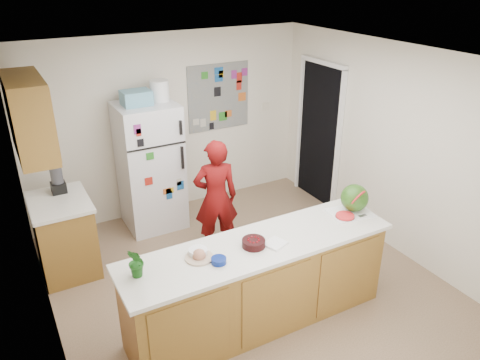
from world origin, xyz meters
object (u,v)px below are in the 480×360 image
person (216,198)px  watermelon (355,198)px  cherry_bowl (254,243)px  refrigerator (150,167)px

person → watermelon: bearing=141.5°
watermelon → cherry_bowl: (-1.26, -0.08, -0.12)m
person → watermelon: 1.66m
person → cherry_bowl: size_ratio=6.79×
refrigerator → watermelon: (1.44, -2.32, 0.23)m
person → watermelon: (0.98, -1.30, 0.34)m
refrigerator → cherry_bowl: bearing=-85.7°
refrigerator → person: refrigerator is taller
refrigerator → watermelon: bearing=-58.2°
refrigerator → person: 1.12m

